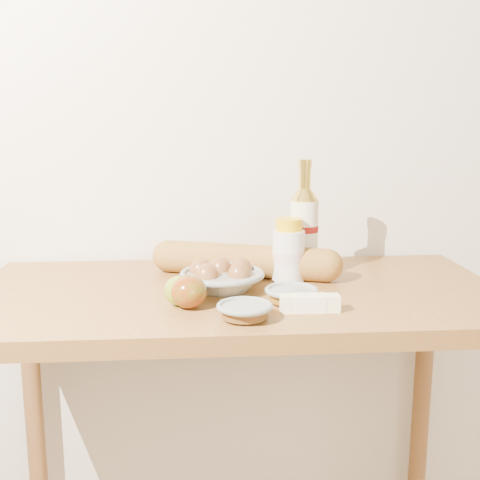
% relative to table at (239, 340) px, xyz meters
% --- Properties ---
extents(back_wall, '(3.50, 0.02, 2.60)m').
position_rel_table_xyz_m(back_wall, '(0.00, 0.33, 0.52)').
color(back_wall, beige).
rests_on(back_wall, ground).
extents(table, '(1.20, 0.60, 0.90)m').
position_rel_table_xyz_m(table, '(0.00, 0.00, 0.00)').
color(table, '#A06D33').
rests_on(table, ground).
extents(bourbon_bottle, '(0.09, 0.09, 0.29)m').
position_rel_table_xyz_m(bourbon_bottle, '(0.17, 0.11, 0.24)').
color(bourbon_bottle, beige).
rests_on(bourbon_bottle, table).
extents(cream_bottle, '(0.10, 0.10, 0.15)m').
position_rel_table_xyz_m(cream_bottle, '(0.12, 0.06, 0.19)').
color(cream_bottle, white).
rests_on(cream_bottle, table).
extents(egg_bowl, '(0.20, 0.20, 0.07)m').
position_rel_table_xyz_m(egg_bowl, '(-0.04, -0.00, 0.15)').
color(egg_bowl, gray).
rests_on(egg_bowl, table).
extents(baguette, '(0.48, 0.23, 0.08)m').
position_rel_table_xyz_m(baguette, '(0.02, 0.11, 0.16)').
color(baguette, '#AE7D35').
rests_on(baguette, table).
extents(apple_yellowgreen, '(0.07, 0.07, 0.06)m').
position_rel_table_xyz_m(apple_yellowgreen, '(-0.13, -0.11, 0.16)').
color(apple_yellowgreen, '#9D961F').
rests_on(apple_yellowgreen, table).
extents(apple_redgreen_right, '(0.08, 0.08, 0.07)m').
position_rel_table_xyz_m(apple_redgreen_right, '(-0.11, -0.13, 0.16)').
color(apple_redgreen_right, '#95080D').
rests_on(apple_redgreen_right, table).
extents(sugar_bowl, '(0.14, 0.14, 0.03)m').
position_rel_table_xyz_m(sugar_bowl, '(-0.00, -0.21, 0.14)').
color(sugar_bowl, gray).
rests_on(sugar_bowl, table).
extents(syrup_bowl, '(0.15, 0.15, 0.03)m').
position_rel_table_xyz_m(syrup_bowl, '(0.10, -0.11, 0.14)').
color(syrup_bowl, gray).
rests_on(syrup_bowl, table).
extents(butter_stick, '(0.12, 0.04, 0.04)m').
position_rel_table_xyz_m(butter_stick, '(0.13, -0.17, 0.14)').
color(butter_stick, '#FAF7C1').
rests_on(butter_stick, table).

